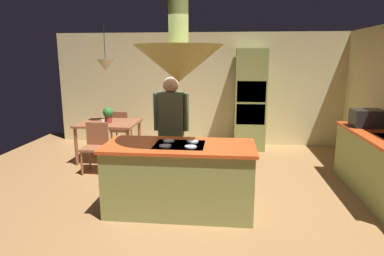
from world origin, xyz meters
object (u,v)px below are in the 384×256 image
(chair_by_back_wall, at_px, (120,128))
(oven_tower, at_px, (250,100))
(chair_facing_island, at_px, (96,144))
(potted_plant_on_table, at_px, (108,114))
(microwave_on_counter, at_px, (367,118))
(dining_table, at_px, (109,127))
(person_at_island, at_px, (171,126))
(kitchen_island, at_px, (180,178))
(cup_on_table, at_px, (103,122))

(chair_by_back_wall, bearing_deg, oven_tower, -170.85)
(chair_facing_island, xyz_separation_m, chair_by_back_wall, (0.00, 1.39, 0.00))
(chair_by_back_wall, xyz_separation_m, potted_plant_on_table, (0.02, -0.74, 0.42))
(potted_plant_on_table, height_order, microwave_on_counter, microwave_on_counter)
(dining_table, xyz_separation_m, chair_facing_island, (0.00, -0.69, -0.16))
(oven_tower, height_order, person_at_island, oven_tower)
(microwave_on_counter, bearing_deg, person_at_island, -166.73)
(chair_facing_island, bearing_deg, dining_table, 90.00)
(kitchen_island, bearing_deg, chair_facing_island, 140.38)
(dining_table, bearing_deg, kitchen_island, -51.01)
(dining_table, distance_m, cup_on_table, 0.28)
(chair_by_back_wall, height_order, cup_on_table, chair_by_back_wall)
(dining_table, xyz_separation_m, chair_by_back_wall, (0.00, 0.69, -0.16))
(dining_table, relative_size, microwave_on_counter, 2.44)
(kitchen_island, bearing_deg, cup_on_table, 132.83)
(dining_table, bearing_deg, person_at_island, -43.32)
(person_at_island, xyz_separation_m, cup_on_table, (-1.51, 1.16, -0.19))
(chair_facing_island, height_order, chair_by_back_wall, same)
(chair_facing_island, height_order, microwave_on_counter, microwave_on_counter)
(person_at_island, xyz_separation_m, potted_plant_on_table, (-1.46, 1.34, -0.07))
(kitchen_island, height_order, potted_plant_on_table, potted_plant_on_table)
(person_at_island, height_order, chair_by_back_wall, person_at_island)
(chair_facing_island, xyz_separation_m, cup_on_table, (-0.03, 0.46, 0.30))
(cup_on_table, bearing_deg, chair_by_back_wall, 88.26)
(chair_facing_island, distance_m, chair_by_back_wall, 1.39)
(chair_facing_island, distance_m, cup_on_table, 0.55)
(kitchen_island, xyz_separation_m, dining_table, (-1.70, 2.10, 0.21))
(chair_facing_island, xyz_separation_m, potted_plant_on_table, (0.02, 0.64, 0.42))
(potted_plant_on_table, distance_m, cup_on_table, 0.23)
(kitchen_island, height_order, chair_facing_island, kitchen_island)
(potted_plant_on_table, height_order, cup_on_table, potted_plant_on_table)
(chair_facing_island, bearing_deg, chair_by_back_wall, 90.00)
(kitchen_island, bearing_deg, chair_by_back_wall, 121.33)
(person_at_island, distance_m, cup_on_table, 1.91)
(dining_table, bearing_deg, microwave_on_counter, -8.43)
(oven_tower, relative_size, person_at_island, 1.26)
(chair_by_back_wall, relative_size, potted_plant_on_table, 2.90)
(potted_plant_on_table, bearing_deg, kitchen_island, -50.63)
(chair_by_back_wall, bearing_deg, potted_plant_on_table, 91.52)
(kitchen_island, xyz_separation_m, person_at_island, (-0.22, 0.70, 0.54))
(cup_on_table, bearing_deg, dining_table, 83.16)
(oven_tower, xyz_separation_m, potted_plant_on_table, (-2.78, -1.20, -0.16))
(dining_table, height_order, cup_on_table, cup_on_table)
(cup_on_table, bearing_deg, chair_facing_island, -86.46)
(chair_facing_island, distance_m, potted_plant_on_table, 0.77)
(dining_table, relative_size, potted_plant_on_table, 3.74)
(kitchen_island, xyz_separation_m, chair_facing_island, (-1.70, 1.41, 0.05))
(dining_table, bearing_deg, potted_plant_on_table, -69.24)
(cup_on_table, bearing_deg, microwave_on_counter, -5.47)
(microwave_on_counter, bearing_deg, chair_facing_island, -179.76)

